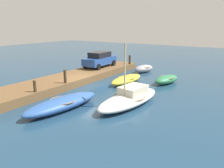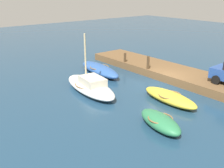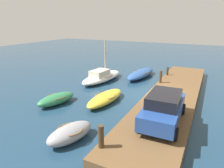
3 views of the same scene
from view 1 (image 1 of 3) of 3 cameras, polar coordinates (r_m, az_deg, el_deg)
The scene contains 11 objects.
ground_plane at distance 19.74m, azimuth -6.41°, elevation -0.39°, with size 84.00×84.00×0.00m, color navy.
dock_platform at distance 20.99m, azimuth -10.68°, elevation 1.28°, with size 19.24×3.56×0.64m, color brown.
motorboat_blue at distance 14.42m, azimuth -12.70°, elevation -4.92°, with size 5.71×2.20×0.80m.
rowboat_yellow at distance 20.41m, azimuth 3.83°, elevation 1.21°, with size 4.38×1.70×0.69m.
rowboat_green at distance 20.84m, azimuth 13.94°, elevation 1.19°, with size 3.30×1.91×0.76m.
dinghy_grey at distance 25.33m, azimuth 8.25°, elevation 4.00°, with size 2.93×1.90×0.83m.
sailboat_white at distance 14.93m, azimuth 4.64°, elevation -3.59°, with size 6.12×2.67×4.16m.
mooring_post_west at distance 26.71m, azimuth 4.62°, elevation 6.31°, with size 0.26×0.26×1.06m, color #47331E.
mooring_post_mid_west at distance 18.25m, azimuth -12.05°, elevation 1.93°, with size 0.23×0.23×1.10m, color #47331E.
mooring_post_mid_east at distance 16.43m, azimuth -19.37°, elevation -0.54°, with size 0.21×0.21×0.84m, color #47331E.
parked_car at distance 24.77m, azimuth -3.18°, elevation 6.43°, with size 4.36×2.09×1.68m.
Camera 1 is at (14.51, 12.31, 5.27)m, focal length 35.28 mm.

